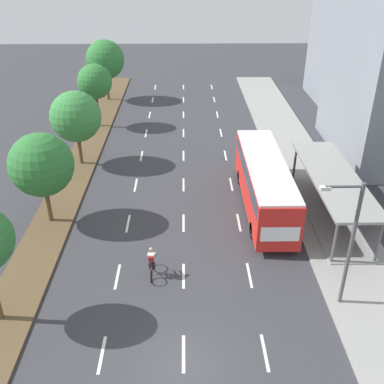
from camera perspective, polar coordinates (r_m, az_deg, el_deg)
The scene contains 14 objects.
ground_plane at distance 19.94m, azimuth -1.08°, elevation -21.37°, with size 140.00×140.00×0.00m, color #38383D.
median_strip at distance 37.11m, azimuth -14.04°, elevation 3.69°, with size 2.60×52.00×0.12m, color brown.
sidewalk_right at distance 37.26m, azimuth 13.32°, elevation 3.91°, with size 4.50×52.00×0.15m, color gray.
lane_divider_left at distance 35.19m, azimuth -6.80°, elevation 2.86°, with size 0.14×48.44×0.01m.
lane_divider_center at distance 35.00m, azimuth -1.09°, elevation 2.93°, with size 0.14×48.44×0.01m.
lane_divider_right at distance 35.16m, azimuth 4.63°, elevation 2.96°, with size 0.14×48.44×0.01m.
bus_shelter at distance 29.31m, azimuth 17.85°, elevation 0.04°, with size 2.90×10.65×2.86m.
bus at distance 29.27m, azimuth 9.21°, elevation 1.55°, with size 2.54×11.29×3.37m.
cyclist at distance 23.73m, azimuth -5.17°, elevation -9.03°, with size 0.46×1.82×1.71m.
median_tree_second at distance 27.92m, azimuth -18.66°, elevation 3.30°, with size 3.84×3.84×5.78m.
median_tree_third at distance 35.43m, azimuth -14.61°, elevation 9.29°, with size 3.88×3.88×5.81m.
median_tree_fourth at distance 43.24m, azimuth -12.30°, elevation 13.58°, with size 3.19×3.19×5.87m.
median_tree_fifth at distance 51.38m, azimuth -11.02°, elevation 16.24°, with size 4.17×4.17×6.48m.
streetlight at distance 21.25m, azimuth 19.34°, elevation -5.55°, with size 1.91×0.24×6.50m.
Camera 1 is at (0.14, -12.75, 15.34)m, focal length 41.82 mm.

